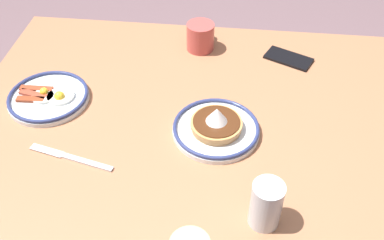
% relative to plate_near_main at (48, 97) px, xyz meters
% --- Properties ---
extents(dining_table, '(1.28, 0.93, 0.75)m').
position_rel_plate_near_main_xyz_m(dining_table, '(-0.42, 0.02, -0.12)').
color(dining_table, '#A56B49').
rests_on(dining_table, ground_plane).
extents(plate_near_main, '(0.23, 0.23, 0.04)m').
position_rel_plate_near_main_xyz_m(plate_near_main, '(0.00, 0.00, 0.00)').
color(plate_near_main, white).
rests_on(plate_near_main, dining_table).
extents(plate_center_pancakes, '(0.23, 0.23, 0.08)m').
position_rel_plate_near_main_xyz_m(plate_center_pancakes, '(-0.48, 0.07, 0.01)').
color(plate_center_pancakes, white).
rests_on(plate_center_pancakes, dining_table).
extents(coffee_mug, '(0.09, 0.12, 0.09)m').
position_rel_plate_near_main_xyz_m(coffee_mug, '(-0.40, -0.31, 0.03)').
color(coffee_mug, '#BF4C47').
rests_on(coffee_mug, dining_table).
extents(drinking_glass, '(0.07, 0.07, 0.12)m').
position_rel_plate_near_main_xyz_m(drinking_glass, '(-0.60, 0.33, 0.04)').
color(drinking_glass, silver).
rests_on(drinking_glass, dining_table).
extents(cell_phone, '(0.16, 0.13, 0.01)m').
position_rel_plate_near_main_xyz_m(cell_phone, '(-0.68, -0.28, -0.01)').
color(cell_phone, black).
rests_on(cell_phone, dining_table).
extents(butter_knife, '(0.23, 0.07, 0.01)m').
position_rel_plate_near_main_xyz_m(butter_knife, '(-0.13, 0.21, -0.01)').
color(butter_knife, silver).
rests_on(butter_knife, dining_table).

